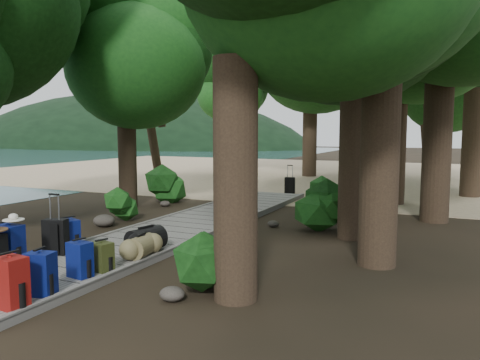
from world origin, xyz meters
The scene contains 42 objects.
ground centered at (0.00, 0.00, 0.00)m, with size 120.00×120.00×0.00m, color black.
sand_beach centered at (0.00, 16.00, 0.01)m, with size 40.00×22.00×0.02m, color tan.
water_bay centered at (-32.00, 25.00, 0.00)m, with size 50.00×60.00×0.02m, color #2B5159.
distant_hill centered at (-40.00, 48.00, 0.00)m, with size 32.00×16.00×12.00m, color black.
boardwalk centered at (0.00, 1.00, 0.06)m, with size 2.00×12.00×0.12m, color gray.
backpack_left_c centered at (-0.70, -3.39, 0.51)m, with size 0.42×0.30×0.77m, color navy, non-canonical shape.
backpack_left_d centered at (-0.77, -2.06, 0.42)m, with size 0.40×0.29×0.61m, color navy, non-canonical shape.
backpack_right_a centered at (0.75, -4.55, 0.47)m, with size 0.40×0.28×0.71m, color maroon, non-canonical shape.
backpack_right_b centered at (0.73, -4.07, 0.44)m, with size 0.36×0.25×0.64m, color navy, non-canonical shape.
backpack_right_c centered at (0.63, -3.25, 0.41)m, with size 0.34×0.24×0.59m, color navy, non-canonical shape.
backpack_right_d centered at (0.73, -2.88, 0.37)m, with size 0.33×0.24×0.50m, color #363F17, non-canonical shape.
duffel_right_khaki centered at (0.79, -1.95, 0.31)m, with size 0.37×0.56×0.37m, color olive, non-canonical shape.
duffel_right_black centered at (0.63, -1.59, 0.33)m, with size 0.43×0.68×0.43m, color black, non-canonical shape.
suitcase_on_boardwalk centered at (-0.70, -2.44, 0.43)m, with size 0.40×0.22×0.63m, color black, non-canonical shape.
lone_suitcase_on_sand centered at (0.22, 7.76, 0.31)m, with size 0.37×0.21×0.59m, color black, non-canonical shape.
hat_white centered at (-0.64, -3.33, 0.95)m, with size 0.32×0.32×0.11m, color silver, non-canonical shape.
kayak centered at (-3.83, 10.92, 0.17)m, with size 0.65×2.96×0.30m, color #AE0E12.
sun_lounger centered at (2.61, 10.02, 0.32)m, with size 0.60×1.85×0.60m, color silver, non-canonical shape.
tree_right_c centered at (3.73, 1.53, 4.53)m, with size 5.23×5.23×9.05m, color black, non-canonical shape.
tree_right_d centered at (5.25, 4.27, 4.97)m, with size 5.43×5.43×9.95m, color black, non-canonical shape.
tree_right_e centered at (3.98, 6.84, 4.48)m, with size 4.98×4.98×8.96m, color black, non-canonical shape.
tree_right_f centered at (6.21, 9.64, 4.94)m, with size 5.53×5.53×9.88m, color black, non-canonical shape.
tree_left_c centered at (-3.40, 3.05, 3.97)m, with size 4.57×4.57×7.95m, color black, non-canonical shape.
tree_back_a centered at (-1.01, 14.49, 5.08)m, with size 5.87×5.87×10.17m, color black, non-canonical shape.
tree_back_b centered at (1.79, 16.46, 4.66)m, with size 5.22×5.22×9.32m, color black, non-canonical shape.
tree_back_c centered at (4.88, 16.17, 4.11)m, with size 4.57×4.57×8.23m, color black, non-canonical shape.
tree_back_d centered at (-6.00, 14.90, 3.93)m, with size 4.72×4.72×7.87m, color black, non-canonical shape.
palm_right_a centered at (3.35, 5.65, 4.01)m, with size 4.71×4.71×8.02m, color #1B4413, non-canonical shape.
palm_right_b centered at (4.79, 11.20, 3.83)m, with size 3.96×3.96×7.66m, color #1B4413, non-canonical shape.
palm_right_c centered at (2.54, 11.94, 3.26)m, with size 4.09×4.09×6.51m, color #1B4413, non-canonical shape.
palm_left_a centered at (-4.98, 6.67, 3.65)m, with size 4.59×4.59×7.30m, color #1B4413, non-canonical shape.
rock_left_c centered at (-1.94, 0.26, 0.15)m, with size 0.53×0.48×0.29m, color #4C473F, non-canonical shape.
rock_left_d centered at (-2.32, 3.42, 0.09)m, with size 0.32×0.29×0.18m, color #4C473F, non-canonical shape.
rock_right_a centered at (2.26, -3.26, 0.10)m, with size 0.35×0.32×0.19m, color #4C473F, non-canonical shape.
rock_right_b centered at (2.15, -1.20, 0.13)m, with size 0.48×0.43×0.26m, color #4C473F, non-canonical shape.
rock_right_c centered at (1.77, 1.94, 0.08)m, with size 0.28×0.25×0.15m, color #4C473F, non-canonical shape.
rock_right_d centered at (2.90, 3.68, 0.16)m, with size 0.57×0.52×0.32m, color #4C473F, non-canonical shape.
shrub_left_b centered at (-2.13, 0.94, 0.42)m, with size 0.94×0.94×0.84m, color #144515, non-canonical shape.
shrub_left_c centered at (-2.85, 4.12, 0.58)m, with size 1.29×1.29×1.16m, color #144515, non-canonical shape.
shrub_right_a centered at (2.32, -2.73, 0.44)m, with size 0.98×0.98×0.89m, color #144515, non-canonical shape.
shrub_right_b centered at (2.93, 2.13, 0.58)m, with size 1.29×1.29×1.16m, color #144515, non-canonical shape.
shrub_right_c centered at (1.82, 5.66, 0.42)m, with size 0.93×0.93×0.84m, color #144515, non-canonical shape.
Camera 1 is at (5.65, -8.45, 2.30)m, focal length 35.00 mm.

